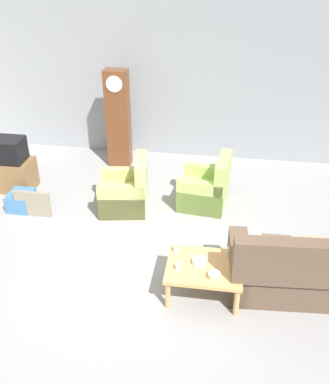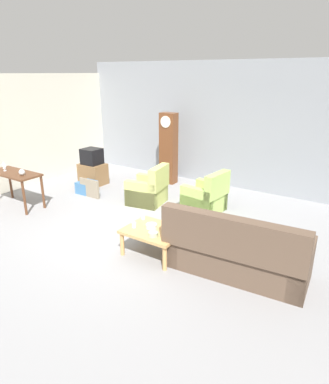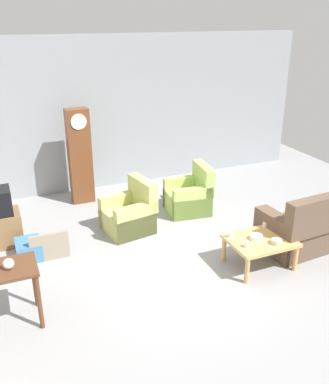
% 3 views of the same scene
% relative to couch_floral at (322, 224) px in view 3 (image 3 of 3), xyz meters
% --- Properties ---
extents(ground_plane, '(10.40, 10.40, 0.00)m').
position_rel_couch_floral_xyz_m(ground_plane, '(-2.13, 0.36, -0.36)').
color(ground_plane, gray).
extents(garage_door_wall, '(8.40, 0.16, 3.20)m').
position_rel_couch_floral_xyz_m(garage_door_wall, '(-2.13, 3.96, 1.24)').
color(garage_door_wall, gray).
rests_on(garage_door_wall, ground_plane).
extents(couch_floral, '(2.16, 1.03, 1.04)m').
position_rel_couch_floral_xyz_m(couch_floral, '(0.00, 0.00, 0.00)').
color(couch_floral, brown).
rests_on(couch_floral, ground_plane).
extents(armchair_olive_near, '(0.91, 0.88, 0.92)m').
position_rel_couch_floral_xyz_m(armchair_olive_near, '(-2.81, 1.66, -0.05)').
color(armchair_olive_near, '#B7BC66').
rests_on(armchair_olive_near, ground_plane).
extents(armchair_olive_far, '(0.87, 0.84, 0.92)m').
position_rel_couch_floral_xyz_m(armchair_olive_far, '(-1.48, 1.97, -0.05)').
color(armchair_olive_far, '#A7C961').
rests_on(armchair_olive_far, ground_plane).
extents(coffee_table_wood, '(0.96, 0.76, 0.45)m').
position_rel_couch_floral_xyz_m(coffee_table_wood, '(-1.36, -0.19, 0.03)').
color(coffee_table_wood, tan).
rests_on(coffee_table_wood, ground_plane).
extents(grandfather_clock, '(0.44, 0.30, 1.91)m').
position_rel_couch_floral_xyz_m(grandfather_clock, '(-3.29, 3.26, 0.60)').
color(grandfather_clock, brown).
rests_on(grandfather_clock, ground_plane).
extents(tv_stand_cabinet, '(0.68, 0.52, 0.56)m').
position_rel_couch_floral_xyz_m(tv_stand_cabinet, '(-4.94, 2.02, -0.07)').
color(tv_stand_cabinet, brown).
rests_on(tv_stand_cabinet, ground_plane).
extents(framed_picture_leaning, '(0.60, 0.05, 0.45)m').
position_rel_couch_floral_xyz_m(framed_picture_leaning, '(-4.27, 1.21, -0.13)').
color(framed_picture_leaning, gray).
rests_on(framed_picture_leaning, ground_plane).
extents(storage_box_blue, '(0.38, 0.45, 0.29)m').
position_rel_couch_floral_xyz_m(storage_box_blue, '(-4.57, 1.40, -0.21)').
color(storage_box_blue, teal).
rests_on(storage_box_blue, ground_plane).
extents(glass_dome_cloche, '(0.13, 0.13, 0.13)m').
position_rel_couch_floral_xyz_m(glass_dome_cloche, '(-4.88, -0.14, 0.51)').
color(glass_dome_cloche, silver).
rests_on(glass_dome_cloche, console_table_dark).
extents(cup_white_porcelain, '(0.07, 0.07, 0.09)m').
position_rel_couch_floral_xyz_m(cup_white_porcelain, '(-1.68, -0.31, 0.14)').
color(cup_white_porcelain, white).
rests_on(cup_white_porcelain, coffee_table_wood).
extents(cup_blue_rimmed, '(0.07, 0.07, 0.08)m').
position_rel_couch_floral_xyz_m(cup_blue_rimmed, '(-1.75, 0.04, 0.14)').
color(cup_blue_rimmed, silver).
rests_on(cup_blue_rimmed, coffee_table_wood).
extents(cup_cream_tall, '(0.08, 0.08, 0.08)m').
position_rel_couch_floral_xyz_m(cup_cream_tall, '(-1.06, 0.12, 0.14)').
color(cup_cream_tall, beige).
rests_on(cup_cream_tall, coffee_table_wood).
extents(bowl_white_stacked, '(0.19, 0.19, 0.07)m').
position_rel_couch_floral_xyz_m(bowl_white_stacked, '(-1.42, -0.17, 0.13)').
color(bowl_white_stacked, white).
rests_on(bowl_white_stacked, coffee_table_wood).
extents(bowl_shallow_green, '(0.16, 0.16, 0.07)m').
position_rel_couch_floral_xyz_m(bowl_shallow_green, '(-1.23, -0.39, 0.13)').
color(bowl_shallow_green, '#B2C69E').
rests_on(bowl_shallow_green, coffee_table_wood).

